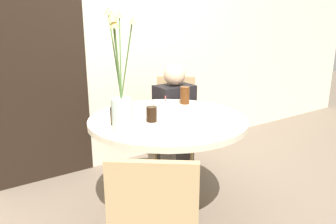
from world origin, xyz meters
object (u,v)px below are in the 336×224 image
Objects in this scene: drink_glass_0 at (152,114)px; person_guest at (174,123)px; flower_vase at (121,100)px; drink_glass_1 at (185,95)px; drink_glass_2 at (116,116)px; side_plate at (221,122)px; birthday_cake at (165,108)px; chair_right_flank at (175,117)px.

person_guest is (0.61, 0.60, -0.32)m from drink_glass_0.
drink_glass_1 is (0.75, 0.37, -0.14)m from flower_vase.
drink_glass_1 is 0.13× the size of person_guest.
flower_vase is at bearing -104.78° from drink_glass_2.
person_guest is (0.23, 0.87, -0.28)m from side_plate.
drink_glass_1 is 1.20× the size of drink_glass_2.
flower_vase is 0.24m from drink_glass_2.
drink_glass_1 is at bearing 79.29° from side_plate.
birthday_cake is 0.25× the size of flower_vase.
chair_right_flank is at bearing 34.91° from drink_glass_2.
chair_right_flank is at bearing 45.72° from drink_glass_0.
drink_glass_2 is at bearing 149.47° from side_plate.
birthday_cake is at bearing -91.72° from chair_right_flank.
chair_right_flank is 1.37m from flower_vase.
flower_vase reaches higher than birthday_cake.
drink_glass_0 is 0.24m from drink_glass_2.
drink_glass_2 is (-0.22, 0.08, 0.01)m from drink_glass_0.
birthday_cake reaches higher than side_plate.
drink_glass_2 is 1.03m from person_guest.
chair_right_flank is at bearing 63.33° from drink_glass_1.
drink_glass_1 reaches higher than drink_glass_2.
birthday_cake is 0.42m from side_plate.
chair_right_flank is at bearing 40.39° from flower_vase.
chair_right_flank is at bearing 51.53° from person_guest.
chair_right_flank is 4.10× the size of side_plate.
birthday_cake is at bearing 24.35° from flower_vase.
person_guest is (0.13, 0.33, -0.34)m from drink_glass_1.
drink_glass_1 reaches higher than drink_glass_0.
drink_glass_1 is at bearing 29.17° from drink_glass_0.
side_plate is 0.47m from drink_glass_0.
chair_right_flank reaches higher than drink_glass_0.
flower_vase reaches higher than person_guest.
drink_glass_0 is 0.10× the size of person_guest.
flower_vase is 1.23m from person_guest.
birthday_cake is at bearing -150.33° from drink_glass_1.
drink_glass_1 is at bearing 26.56° from flower_vase.
drink_glass_2 is (-0.60, 0.35, 0.05)m from side_plate.
flower_vase reaches higher than chair_right_flank.
person_guest is at bearing 49.40° from birthday_cake.
side_plate is at bearing -36.57° from drink_glass_0.
side_plate is (0.20, -0.37, -0.04)m from birthday_cake.
person_guest reaches higher than birthday_cake.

